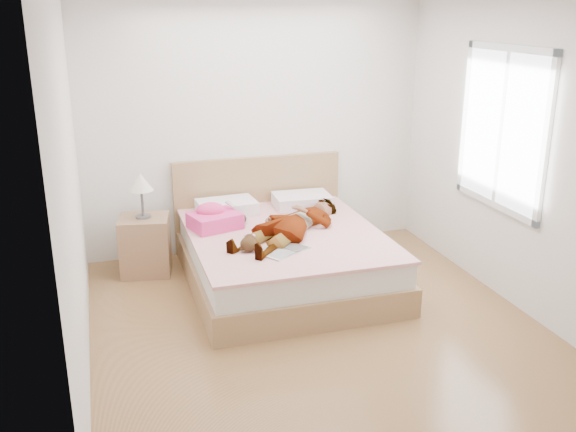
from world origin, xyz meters
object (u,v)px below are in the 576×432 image
Objects in this scene: woman at (292,220)px; plush_toy at (249,243)px; towel at (214,218)px; bed at (282,252)px; phone at (230,204)px; coffee_mug at (292,235)px; nightstand at (145,241)px; magazine at (283,250)px.

woman is 6.35× the size of plush_toy.
plush_toy is at bearing -75.09° from towel.
towel is at bearing 104.91° from plush_toy.
plush_toy is at bearing -134.47° from bed.
plush_toy is (-0.00, -0.76, -0.12)m from phone.
coffee_mug is (0.61, -0.53, -0.05)m from towel.
phone is 0.40× the size of plush_toy.
nightstand is at bearing 123.18° from phone.
woman is at bearing 35.86° from plush_toy.
bed is (-0.07, 0.07, -0.34)m from woman.
nightstand reaches higher than magazine.
towel is at bearing 165.04° from phone.
coffee_mug is 0.49× the size of plush_toy.
towel is at bearing -25.98° from nightstand.
towel reaches higher than phone.
coffee_mug is (-0.07, -0.22, -0.06)m from woman.
coffee_mug is at bearing -33.96° from nightstand.
plush_toy is at bearing -132.16° from phone.
phone is at bearing 89.82° from plush_toy.
plush_toy is at bearing -161.93° from coffee_mug.
towel is (-0.68, 0.31, -0.01)m from woman.
magazine is (0.46, -0.77, -0.09)m from towel.
magazine is at bearing -19.03° from plush_toy.
woman is 1.55× the size of nightstand.
magazine is 0.29m from coffee_mug.
plush_toy is at bearing -50.39° from nightstand.
towel is at bearing 120.86° from magazine.
phone is 0.10× the size of nightstand.
towel reaches higher than woman.
plush_toy is 0.24× the size of nightstand.
woman is 2.95× the size of towel.
magazine is 4.20× the size of coffee_mug.
magazine is (-0.22, -0.46, -0.10)m from woman.
nightstand is at bearing 129.61° from plush_toy.
woman is 0.36m from bed.
bed is at bearing -23.64° from nightstand.
bed reaches higher than woman.
plush_toy is 1.29m from nightstand.
nightstand reaches higher than woman.
coffee_mug is (0.43, -0.62, -0.14)m from phone.
phone is at bearing 124.72° from coffee_mug.
plush_toy is (0.18, -0.67, -0.03)m from towel.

